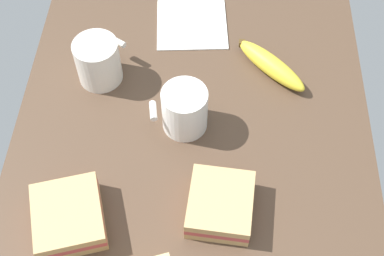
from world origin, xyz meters
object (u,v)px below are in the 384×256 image
at_px(coffee_mug_black, 184,109).
at_px(coffee_mug_milky, 98,61).
at_px(sandwich_main, 69,217).
at_px(paper_napkin, 192,24).
at_px(sandwich_side, 220,205).
at_px(banana, 271,65).

bearing_deg(coffee_mug_black, coffee_mug_milky, -121.64).
distance_m(sandwich_main, paper_napkin, 0.48).
xyz_separation_m(coffee_mug_milky, paper_napkin, (-0.15, 0.17, -0.04)).
bearing_deg(coffee_mug_milky, coffee_mug_black, 58.36).
bearing_deg(coffee_mug_black, paper_napkin, 179.96).
relative_size(sandwich_side, paper_napkin, 0.84).
xyz_separation_m(sandwich_main, sandwich_side, (-0.03, 0.24, 0.00)).
bearing_deg(coffee_mug_milky, sandwich_main, -0.75).
height_order(sandwich_main, banana, sandwich_main).
distance_m(coffee_mug_milky, sandwich_side, 0.36).
xyz_separation_m(coffee_mug_milky, sandwich_main, (0.30, -0.00, -0.02)).
height_order(coffee_mug_black, sandwich_side, coffee_mug_black).
distance_m(coffee_mug_milky, banana, 0.33).
bearing_deg(paper_napkin, banana, 52.85).
height_order(sandwich_side, banana, sandwich_side).
distance_m(coffee_mug_black, banana, 0.21).
relative_size(sandwich_main, paper_napkin, 0.99).
bearing_deg(coffee_mug_milky, banana, 95.10).
bearing_deg(paper_napkin, sandwich_side, 9.06).
height_order(coffee_mug_milky, sandwich_main, coffee_mug_milky).
xyz_separation_m(coffee_mug_black, coffee_mug_milky, (-0.10, -0.17, 0.00)).
height_order(sandwich_main, paper_napkin, sandwich_main).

